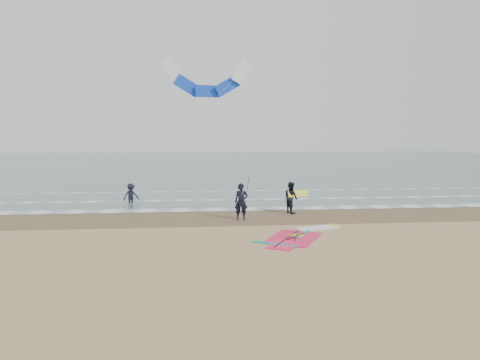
{
  "coord_description": "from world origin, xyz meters",
  "views": [
    {
      "loc": [
        -3.0,
        -17.78,
        4.73
      ],
      "look_at": [
        -0.88,
        5.0,
        2.2
      ],
      "focal_mm": 32.0,
      "sensor_mm": 36.0,
      "label": 1
    }
  ],
  "objects": [
    {
      "name": "foam_waterline",
      "position": [
        0.0,
        10.44,
        0.03
      ],
      "size": [
        120.0,
        9.15,
        0.02
      ],
      "color": "white",
      "rests_on": "ground"
    },
    {
      "name": "carried_kiteboard",
      "position": [
        2.72,
        6.7,
        1.18
      ],
      "size": [
        1.3,
        0.51,
        0.39
      ],
      "color": "yellow",
      "rests_on": "ground"
    },
    {
      "name": "person_standing",
      "position": [
        -0.8,
        5.11,
        1.0
      ],
      "size": [
        0.78,
        0.56,
        2.0
      ],
      "primitive_type": "imported",
      "rotation": [
        0.0,
        0.0,
        -0.12
      ],
      "color": "black",
      "rests_on": "ground"
    },
    {
      "name": "ground",
      "position": [
        0.0,
        0.0,
        0.0
      ],
      "size": [
        120.0,
        120.0,
        0.0
      ],
      "primitive_type": "plane",
      "color": "tan",
      "rests_on": "ground"
    },
    {
      "name": "sea_water",
      "position": [
        0.0,
        48.0,
        0.01
      ],
      "size": [
        120.0,
        80.0,
        0.02
      ],
      "primitive_type": "cube",
      "color": "#47605E",
      "rests_on": "ground"
    },
    {
      "name": "windsurf_rig",
      "position": [
        1.61,
        1.19,
        0.03
      ],
      "size": [
        4.79,
        4.54,
        0.12
      ],
      "color": "white",
      "rests_on": "ground"
    },
    {
      "name": "surf_kite",
      "position": [
        -2.46,
        13.49,
        8.41
      ],
      "size": [
        8.56,
        2.32,
        9.02
      ],
      "color": "white",
      "rests_on": "ground"
    },
    {
      "name": "held_pole",
      "position": [
        -0.5,
        5.11,
        1.46
      ],
      "size": [
        0.17,
        0.86,
        1.82
      ],
      "color": "black",
      "rests_on": "ground"
    },
    {
      "name": "wet_sand_band",
      "position": [
        0.0,
        6.0,
        0.0
      ],
      "size": [
        120.0,
        5.0,
        0.01
      ],
      "primitive_type": "cube",
      "color": "brown",
      "rests_on": "ground"
    },
    {
      "name": "person_wading",
      "position": [
        -7.71,
        11.46,
        0.84
      ],
      "size": [
        1.25,
        1.08,
        1.67
      ],
      "primitive_type": "imported",
      "rotation": [
        0.0,
        0.0,
        0.52
      ],
      "color": "black",
      "rests_on": "ground"
    },
    {
      "name": "person_walking",
      "position": [
        2.32,
        6.8,
        0.93
      ],
      "size": [
        0.99,
        1.1,
        1.86
      ],
      "primitive_type": "imported",
      "rotation": [
        0.0,
        0.0,
        1.95
      ],
      "color": "black",
      "rests_on": "ground"
    }
  ]
}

